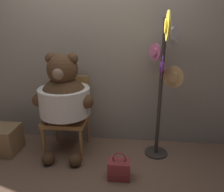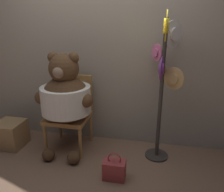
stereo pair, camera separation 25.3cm
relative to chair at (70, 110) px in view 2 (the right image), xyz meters
The scene contains 7 objects.
ground_plane 0.72m from the chair, 44.63° to the right, with size 14.00×14.00×0.00m, color brown.
wall_back 0.78m from the chair, 38.42° to the left, with size 8.00×0.10×2.26m.
chair is the anchor object (origin of this frame).
teddy_bear 0.29m from the chair, 82.46° to the right, with size 0.72×0.63×1.26m.
hat_display_rack 1.27m from the chair, ahead, with size 0.36×0.57×1.69m.
handbag_on_ground 0.98m from the chair, 39.68° to the right, with size 0.23×0.15×0.31m.
wooden_crate 0.87m from the chair, 164.84° to the right, with size 0.34×0.34×0.34m.
Camera 2 is at (0.69, -2.10, 1.58)m, focal length 35.00 mm.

